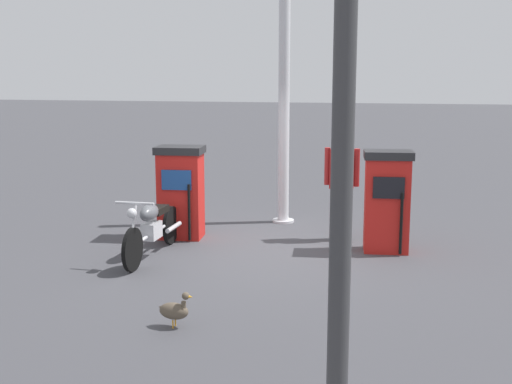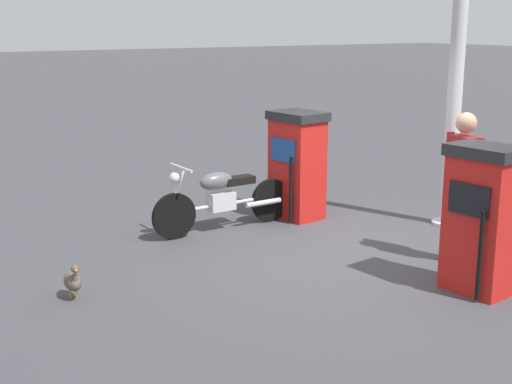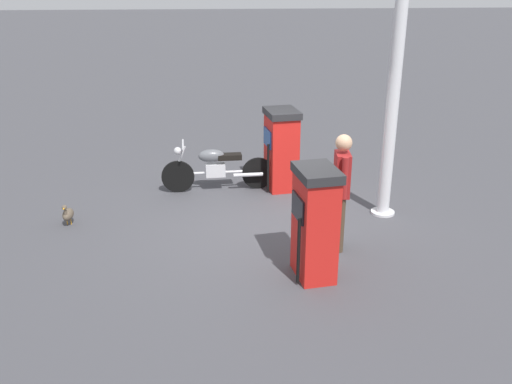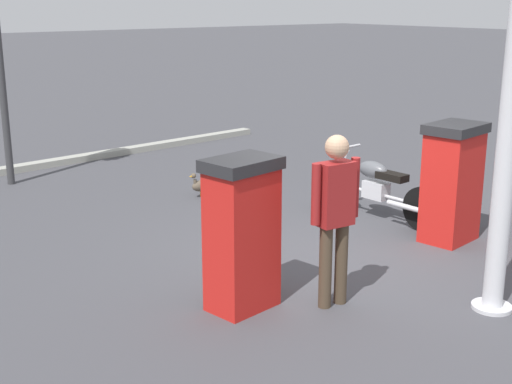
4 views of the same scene
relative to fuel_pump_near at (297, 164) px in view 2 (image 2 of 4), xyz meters
name	(u,v)px [view 2 (image 2 of 4)]	position (x,y,z in m)	size (l,w,h in m)	color
ground_plane	(344,254)	(0.43, 1.65, -0.77)	(120.00, 120.00, 0.00)	#424247
fuel_pump_near	(297,164)	(0.00, 0.00, 0.00)	(0.66, 0.82, 1.51)	red
fuel_pump_far	(481,219)	(0.00, 3.31, 0.01)	(0.59, 0.78, 1.53)	red
motorcycle_near_pump	(222,196)	(1.22, 0.03, -0.30)	(2.10, 0.56, 0.94)	black
attendant_person	(462,177)	(-0.52, 2.56, 0.24)	(0.26, 0.58, 1.75)	#473828
wandering_duck	(73,281)	(3.65, 1.36, -0.58)	(0.17, 0.40, 0.40)	brown
canopy_support_pole	(457,58)	(-1.57, 1.37, 1.49)	(0.40, 0.40, 4.67)	silver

